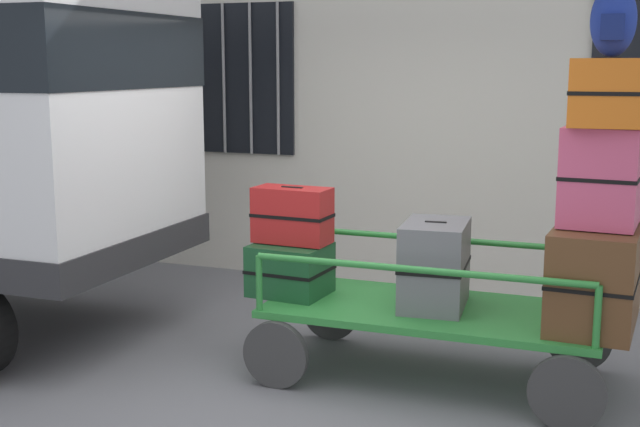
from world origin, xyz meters
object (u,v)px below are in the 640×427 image
at_px(suitcase_center_top, 606,92).
at_px(suitcase_center_middle, 602,176).
at_px(suitcase_center_bottom, 596,275).
at_px(suitcase_left_middle, 292,215).
at_px(suitcase_left_bottom, 290,269).
at_px(suitcase_midleft_bottom, 435,265).
at_px(luggage_cart, 432,322).
at_px(backpack, 613,21).

bearing_deg(suitcase_center_top, suitcase_center_middle, 90.00).
bearing_deg(suitcase_center_bottom, suitcase_center_top, -90.00).
height_order(suitcase_left_middle, suitcase_center_bottom, suitcase_left_middle).
bearing_deg(suitcase_center_bottom, suitcase_left_middle, 179.62).
relative_size(suitcase_left_bottom, suitcase_center_middle, 0.90).
bearing_deg(suitcase_center_middle, suitcase_left_middle, -179.45).
relative_size(suitcase_midleft_bottom, suitcase_center_top, 1.11).
bearing_deg(suitcase_left_middle, suitcase_center_bottom, -0.38).
height_order(luggage_cart, backpack, backpack).
bearing_deg(suitcase_left_bottom, suitcase_midleft_bottom, 3.21).
relative_size(suitcase_left_middle, suitcase_center_bottom, 0.60).
relative_size(suitcase_left_middle, suitcase_center_top, 0.97).
distance_m(suitcase_midleft_bottom, suitcase_center_middle, 1.24).
height_order(suitcase_midleft_bottom, backpack, backpack).
bearing_deg(suitcase_midleft_bottom, suitcase_center_bottom, -1.52).
bearing_deg(suitcase_center_bottom, suitcase_left_bottom, -179.15).
relative_size(luggage_cart, suitcase_left_bottom, 4.15).
height_order(suitcase_midleft_bottom, suitcase_center_bottom, suitcase_center_bottom).
bearing_deg(luggage_cart, suitcase_left_middle, 179.30).
bearing_deg(suitcase_center_middle, suitcase_center_top, -90.00).
distance_m(luggage_cart, backpack, 2.26).
relative_size(suitcase_midleft_bottom, backpack, 1.48).
height_order(suitcase_center_top, backpack, backpack).
height_order(luggage_cart, suitcase_center_middle, suitcase_center_middle).
bearing_deg(suitcase_midleft_bottom, backpack, -0.25).
xyz_separation_m(suitcase_left_bottom, backpack, (2.10, 0.05, 1.72)).
distance_m(suitcase_left_middle, backpack, 2.49).
relative_size(suitcase_left_middle, suitcase_midleft_bottom, 0.88).
bearing_deg(suitcase_center_top, suitcase_left_bottom, -179.83).
xyz_separation_m(suitcase_center_bottom, backpack, (0.01, 0.02, 1.58)).
bearing_deg(suitcase_left_bottom, suitcase_center_bottom, 0.85).
height_order(suitcase_center_bottom, suitcase_center_top, suitcase_center_top).
distance_m(suitcase_left_middle, suitcase_midleft_bottom, 1.08).
height_order(suitcase_left_middle, backpack, backpack).
xyz_separation_m(suitcase_center_bottom, suitcase_center_middle, (-0.00, 0.03, 0.63)).
distance_m(suitcase_left_bottom, backpack, 2.71).
bearing_deg(suitcase_midleft_bottom, suitcase_center_top, -2.88).
relative_size(luggage_cart, suitcase_left_middle, 4.09).
bearing_deg(suitcase_center_middle, luggage_cart, -178.20).
bearing_deg(suitcase_center_top, suitcase_left_middle, 178.94).
bearing_deg(backpack, suitcase_left_bottom, -178.53).
bearing_deg(backpack, luggage_cart, -178.79).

